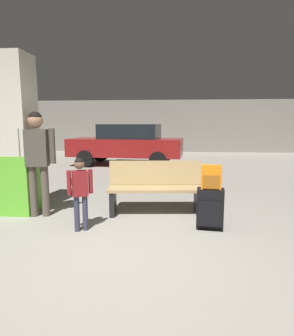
{
  "coord_description": "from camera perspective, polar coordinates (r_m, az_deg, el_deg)",
  "views": [
    {
      "loc": [
        0.57,
        -3.05,
        1.52
      ],
      "look_at": [
        0.19,
        1.3,
        0.85
      ],
      "focal_mm": 30.82,
      "sensor_mm": 36.0,
      "label": 1
    }
  ],
  "objects": [
    {
      "name": "backpack_bright",
      "position": [
        4.18,
        12.57,
        -1.81
      ],
      "size": [
        0.29,
        0.21,
        0.34
      ],
      "color": "orange",
      "rests_on": "suitcase"
    },
    {
      "name": "bench",
      "position": [
        4.92,
        1.68,
        -3.95
      ],
      "size": [
        1.64,
        0.67,
        0.89
      ],
      "color": "tan",
      "rests_on": "ground_plane"
    },
    {
      "name": "garage_back_wall",
      "position": [
        15.92,
        2.91,
        8.27
      ],
      "size": [
        18.0,
        0.12,
        2.8
      ],
      "primitive_type": "cube",
      "color": "gray",
      "rests_on": "ground_plane"
    },
    {
      "name": "parked_car_far",
      "position": [
        10.73,
        -3.91,
        4.87
      ],
      "size": [
        4.24,
        2.09,
        1.51
      ],
      "color": "maroon",
      "rests_on": "ground_plane"
    },
    {
      "name": "structural_pillar",
      "position": [
        5.34,
        -24.43,
        5.75
      ],
      "size": [
        0.57,
        0.57,
        2.65
      ],
      "color": "#66C633",
      "rests_on": "ground_plane"
    },
    {
      "name": "child",
      "position": [
        4.17,
        -13.11,
        -3.56
      ],
      "size": [
        0.33,
        0.2,
        1.06
      ],
      "color": "#33384C",
      "rests_on": "ground_plane"
    },
    {
      "name": "suitcase",
      "position": [
        4.29,
        12.36,
        -7.74
      ],
      "size": [
        0.4,
        0.27,
        0.6
      ],
      "color": "black",
      "rests_on": "ground_plane"
    },
    {
      "name": "ground_plane",
      "position": [
        7.25,
        0.32,
        -3.8
      ],
      "size": [
        18.0,
        18.0,
        0.1
      ],
      "primitive_type": "cube",
      "color": "gray"
    },
    {
      "name": "adult",
      "position": [
        4.99,
        -20.92,
        2.84
      ],
      "size": [
        0.58,
        0.26,
        1.71
      ],
      "color": "brown",
      "rests_on": "ground_plane"
    }
  ]
}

